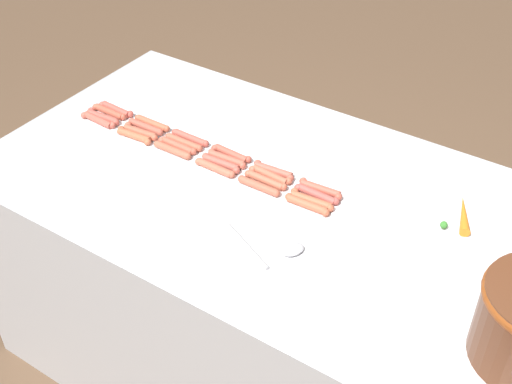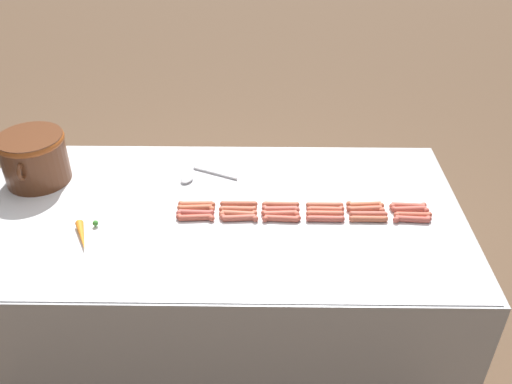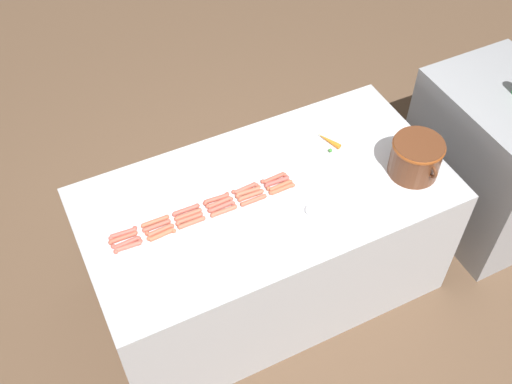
{
  "view_description": "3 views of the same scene",
  "coord_description": "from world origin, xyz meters",
  "px_view_note": "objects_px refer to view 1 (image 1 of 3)",
  "views": [
    {
      "loc": [
        1.41,
        0.81,
        2.21
      ],
      "look_at": [
        0.06,
        -0.08,
        0.92
      ],
      "focal_mm": 47.0,
      "sensor_mm": 36.0,
      "label": 1
    },
    {
      "loc": [
        -1.79,
        -0.19,
        2.23
      ],
      "look_at": [
        0.08,
        -0.16,
        0.94
      ],
      "focal_mm": 38.55,
      "sensor_mm": 36.0,
      "label": 2
    },
    {
      "loc": [
        1.92,
        -1.01,
        3.39
      ],
      "look_at": [
        0.03,
        -0.08,
        0.98
      ],
      "focal_mm": 43.12,
      "sensor_mm": 36.0,
      "label": 3
    }
  ],
  "objects_px": {
    "hot_dog_23": "(307,205)",
    "hot_dog_11": "(317,194)",
    "hot_dog_12": "(103,116)",
    "hot_dog_13": "(141,131)",
    "hot_dog_16": "(266,180)",
    "carrot": "(463,215)",
    "hot_dog_15": "(221,163)",
    "hot_dog_7": "(146,127)",
    "hot_dog_17": "(312,200)",
    "hot_dog_14": "(178,146)",
    "hot_dog_0": "(116,109)",
    "hot_dog_4": "(274,171)",
    "serving_spoon": "(277,248)",
    "hot_dog_5": "(320,189)",
    "hot_dog_19": "(134,136)",
    "hot_dog_8": "(184,142)",
    "hot_dog_20": "(172,150)",
    "hot_dog_18": "(98,120)",
    "hot_dog_2": "(190,138)",
    "hot_dog_6": "(109,112)",
    "hot_dog_9": "(227,159)",
    "hot_dog_22": "(259,186)",
    "hot_dog_10": "(270,175)",
    "hot_dog_21": "(215,168)",
    "hot_dog_1": "(152,123)",
    "hot_dog_3": "(231,154)"
  },
  "relations": [
    {
      "from": "hot_dog_23",
      "to": "hot_dog_11",
      "type": "bearing_deg",
      "value": -179.84
    },
    {
      "from": "hot_dog_12",
      "to": "hot_dog_13",
      "type": "xyz_separation_m",
      "value": [
        -0.0,
        0.18,
        0.0
      ]
    },
    {
      "from": "hot_dog_16",
      "to": "hot_dog_12",
      "type": "bearing_deg",
      "value": -89.68
    },
    {
      "from": "carrot",
      "to": "hot_dog_15",
      "type": "bearing_deg",
      "value": -76.65
    },
    {
      "from": "hot_dog_7",
      "to": "hot_dog_17",
      "type": "xyz_separation_m",
      "value": [
        0.03,
        0.69,
        0.0
      ]
    },
    {
      "from": "hot_dog_11",
      "to": "hot_dog_14",
      "type": "height_order",
      "value": "same"
    },
    {
      "from": "hot_dog_0",
      "to": "hot_dog_4",
      "type": "height_order",
      "value": "same"
    },
    {
      "from": "serving_spoon",
      "to": "hot_dog_5",
      "type": "bearing_deg",
      "value": -174.99
    },
    {
      "from": "hot_dog_4",
      "to": "hot_dog_19",
      "type": "height_order",
      "value": "same"
    },
    {
      "from": "hot_dog_0",
      "to": "hot_dog_4",
      "type": "bearing_deg",
      "value": 90.02
    },
    {
      "from": "hot_dog_8",
      "to": "hot_dog_7",
      "type": "bearing_deg",
      "value": -90.67
    },
    {
      "from": "hot_dog_5",
      "to": "hot_dog_23",
      "type": "xyz_separation_m",
      "value": [
        0.09,
        0.0,
        0.0
      ]
    },
    {
      "from": "hot_dog_11",
      "to": "hot_dog_15",
      "type": "bearing_deg",
      "value": -85.26
    },
    {
      "from": "hot_dog_19",
      "to": "hot_dog_20",
      "type": "distance_m",
      "value": 0.17
    },
    {
      "from": "hot_dog_18",
      "to": "hot_dog_5",
      "type": "bearing_deg",
      "value": 95.93
    },
    {
      "from": "hot_dog_2",
      "to": "hot_dog_6",
      "type": "xyz_separation_m",
      "value": [
        0.03,
        -0.35,
        0.0
      ]
    },
    {
      "from": "hot_dog_5",
      "to": "carrot",
      "type": "bearing_deg",
      "value": 106.13
    },
    {
      "from": "hot_dog_2",
      "to": "hot_dog_13",
      "type": "xyz_separation_m",
      "value": [
        0.06,
        -0.17,
        0.0
      ]
    },
    {
      "from": "hot_dog_9",
      "to": "hot_dog_15",
      "type": "height_order",
      "value": "same"
    },
    {
      "from": "hot_dog_9",
      "to": "serving_spoon",
      "type": "relative_size",
      "value": 0.6
    },
    {
      "from": "hot_dog_8",
      "to": "hot_dog_22",
      "type": "relative_size",
      "value": 1.0
    },
    {
      "from": "hot_dog_12",
      "to": "hot_dog_19",
      "type": "xyz_separation_m",
      "value": [
        0.03,
        0.18,
        0.0
      ]
    },
    {
      "from": "hot_dog_18",
      "to": "hot_dog_23",
      "type": "bearing_deg",
      "value": 89.99
    },
    {
      "from": "hot_dog_8",
      "to": "hot_dog_10",
      "type": "distance_m",
      "value": 0.35
    },
    {
      "from": "hot_dog_0",
      "to": "hot_dog_2",
      "type": "xyz_separation_m",
      "value": [
        -0.0,
        0.34,
        0.0
      ]
    },
    {
      "from": "hot_dog_11",
      "to": "hot_dog_19",
      "type": "distance_m",
      "value": 0.69
    },
    {
      "from": "hot_dog_13",
      "to": "hot_dog_21",
      "type": "xyz_separation_m",
      "value": [
        0.03,
        0.34,
        0.0
      ]
    },
    {
      "from": "hot_dog_10",
      "to": "hot_dog_18",
      "type": "height_order",
      "value": "same"
    },
    {
      "from": "serving_spoon",
      "to": "hot_dog_17",
      "type": "bearing_deg",
      "value": -174.72
    },
    {
      "from": "hot_dog_0",
      "to": "hot_dog_23",
      "type": "relative_size",
      "value": 1.0
    },
    {
      "from": "hot_dog_1",
      "to": "hot_dog_10",
      "type": "bearing_deg",
      "value": 86.93
    },
    {
      "from": "hot_dog_3",
      "to": "hot_dog_17",
      "type": "xyz_separation_m",
      "value": [
        0.06,
        0.35,
        0.0
      ]
    },
    {
      "from": "hot_dog_2",
      "to": "hot_dog_10",
      "type": "distance_m",
      "value": 0.35
    },
    {
      "from": "hot_dog_11",
      "to": "serving_spoon",
      "type": "distance_m",
      "value": 0.27
    },
    {
      "from": "hot_dog_0",
      "to": "hot_dog_5",
      "type": "xyz_separation_m",
      "value": [
        0.0,
        0.86,
        0.0
      ]
    },
    {
      "from": "hot_dog_15",
      "to": "hot_dog_17",
      "type": "height_order",
      "value": "same"
    },
    {
      "from": "hot_dog_19",
      "to": "hot_dog_21",
      "type": "distance_m",
      "value": 0.35
    },
    {
      "from": "hot_dog_14",
      "to": "hot_dog_19",
      "type": "xyz_separation_m",
      "value": [
        0.03,
        -0.16,
        0.0
      ]
    },
    {
      "from": "hot_dog_1",
      "to": "hot_dog_12",
      "type": "relative_size",
      "value": 1.0
    },
    {
      "from": "hot_dog_15",
      "to": "hot_dog_6",
      "type": "bearing_deg",
      "value": -93.54
    },
    {
      "from": "hot_dog_9",
      "to": "hot_dog_13",
      "type": "bearing_deg",
      "value": -84.87
    },
    {
      "from": "hot_dog_0",
      "to": "hot_dog_15",
      "type": "bearing_deg",
      "value": 83.44
    },
    {
      "from": "hot_dog_3",
      "to": "hot_dog_21",
      "type": "distance_m",
      "value": 0.09
    },
    {
      "from": "hot_dog_11",
      "to": "hot_dog_14",
      "type": "distance_m",
      "value": 0.53
    },
    {
      "from": "hot_dog_13",
      "to": "hot_dog_16",
      "type": "distance_m",
      "value": 0.52
    },
    {
      "from": "hot_dog_17",
      "to": "hot_dog_15",
      "type": "bearing_deg",
      "value": -90.21
    },
    {
      "from": "hot_dog_13",
      "to": "hot_dog_19",
      "type": "relative_size",
      "value": 1.0
    },
    {
      "from": "hot_dog_9",
      "to": "hot_dog_11",
      "type": "xyz_separation_m",
      "value": [
        0.0,
        0.34,
        0.0
      ]
    },
    {
      "from": "hot_dog_21",
      "to": "hot_dog_22",
      "type": "distance_m",
      "value": 0.17
    },
    {
      "from": "hot_dog_21",
      "to": "serving_spoon",
      "type": "distance_m",
      "value": 0.42
    }
  ]
}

